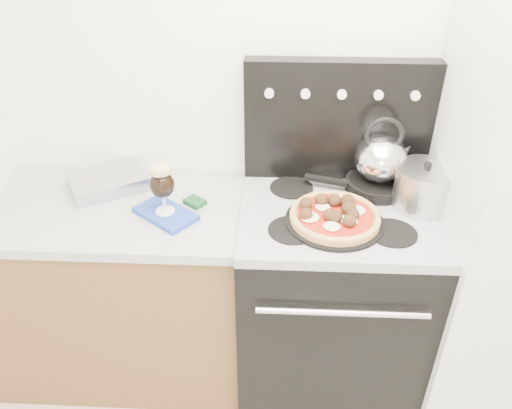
# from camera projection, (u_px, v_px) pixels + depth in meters

# --- Properties ---
(room_shell) EXTENTS (3.52, 3.01, 2.52)m
(room_shell) POSITION_uv_depth(u_px,v_px,m) (353.00, 311.00, 1.02)
(room_shell) COLOR beige
(room_shell) RESTS_ON ground
(base_cabinet) EXTENTS (1.45, 0.60, 0.86)m
(base_cabinet) POSITION_uv_depth(u_px,v_px,m) (84.00, 290.00, 2.27)
(base_cabinet) COLOR brown
(base_cabinet) RESTS_ON ground
(countertop) EXTENTS (1.48, 0.63, 0.04)m
(countertop) POSITION_uv_depth(u_px,v_px,m) (63.00, 207.00, 2.02)
(countertop) COLOR #B7B7B7
(countertop) RESTS_ON base_cabinet
(stove_body) EXTENTS (0.76, 0.65, 0.88)m
(stove_body) POSITION_uv_depth(u_px,v_px,m) (329.00, 300.00, 2.19)
(stove_body) COLOR black
(stove_body) RESTS_ON ground
(cooktop) EXTENTS (0.76, 0.65, 0.04)m
(cooktop) POSITION_uv_depth(u_px,v_px,m) (338.00, 214.00, 1.94)
(cooktop) COLOR #ADADB2
(cooktop) RESTS_ON stove_body
(backguard) EXTENTS (0.76, 0.08, 0.50)m
(backguard) POSITION_uv_depth(u_px,v_px,m) (338.00, 121.00, 2.03)
(backguard) COLOR black
(backguard) RESTS_ON cooktop
(foil_sheet) EXTENTS (0.37, 0.34, 0.06)m
(foil_sheet) POSITION_uv_depth(u_px,v_px,m) (108.00, 181.00, 2.09)
(foil_sheet) COLOR silver
(foil_sheet) RESTS_ON countertop
(oven_mitt) EXTENTS (0.28, 0.26, 0.02)m
(oven_mitt) POSITION_uv_depth(u_px,v_px,m) (166.00, 214.00, 1.92)
(oven_mitt) COLOR #2543B0
(oven_mitt) RESTS_ON countertop
(beer_glass) EXTENTS (0.12, 0.12, 0.20)m
(beer_glass) POSITION_uv_depth(u_px,v_px,m) (163.00, 189.00, 1.86)
(beer_glass) COLOR black
(beer_glass) RESTS_ON oven_mitt
(pizza_pan) EXTENTS (0.44, 0.44, 0.01)m
(pizza_pan) POSITION_uv_depth(u_px,v_px,m) (334.00, 221.00, 1.86)
(pizza_pan) COLOR black
(pizza_pan) RESTS_ON cooktop
(pizza) EXTENTS (0.34, 0.34, 0.05)m
(pizza) POSITION_uv_depth(u_px,v_px,m) (335.00, 215.00, 1.84)
(pizza) COLOR #DDA758
(pizza) RESTS_ON pizza_pan
(skillet) EXTENTS (0.32, 0.32, 0.05)m
(skillet) POSITION_uv_depth(u_px,v_px,m) (377.00, 185.00, 2.05)
(skillet) COLOR black
(skillet) RESTS_ON cooktop
(tea_kettle) EXTENTS (0.25, 0.25, 0.23)m
(tea_kettle) POSITION_uv_depth(u_px,v_px,m) (381.00, 155.00, 1.97)
(tea_kettle) COLOR silver
(tea_kettle) RESTS_ON skillet
(stock_pot) EXTENTS (0.24, 0.24, 0.16)m
(stock_pot) POSITION_uv_depth(u_px,v_px,m) (423.00, 189.00, 1.91)
(stock_pot) COLOR silver
(stock_pot) RESTS_ON cooktop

